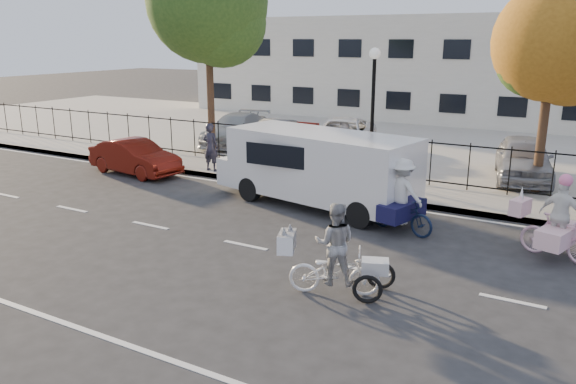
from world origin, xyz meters
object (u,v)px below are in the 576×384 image
Objects in this scene: lamppost at (373,91)px; unicorn_bike at (558,228)px; lot_car_d at (524,158)px; zebra_trike at (335,259)px; white_van at (317,166)px; lot_car_c at (273,134)px; bull_bike at (401,203)px; lot_car_b at (342,136)px; lot_car_a at (236,129)px; red_sedan at (135,157)px; pedestrian at (211,147)px.

lamppost is 7.64m from unicorn_bike.
zebra_trike is at bearing -110.76° from lot_car_d.
white_van is 1.82× the size of lot_car_c.
bull_bike is at bearing 106.10° from unicorn_bike.
lot_car_b is at bearing 159.93° from lot_car_d.
zebra_trike is 1.00× the size of bull_bike.
bull_bike is 7.05m from lot_car_d.
lot_car_a is at bearing 78.16° from unicorn_bike.
bull_bike is (2.39, -4.05, -2.35)m from lamppost.
lot_car_a is at bearing 5.23° from red_sedan.
red_sedan is (-7.51, 0.36, -0.58)m from white_van.
white_van is 1.41× the size of lot_car_a.
lot_car_a reaches higher than red_sedan.
unicorn_bike reaches higher than lot_car_a.
lamppost is 5.25m from bull_bike.
white_van reaches higher than bull_bike.
lot_car_a is 1.29× the size of lot_car_c.
bull_bike is 3.10m from white_van.
lot_car_c is (1.84, 0.17, -0.08)m from lot_car_a.
pedestrian is (-7.98, 6.75, 0.31)m from zebra_trike.
zebra_trike is 14.45m from lot_car_c.
white_van is at bearing -45.63° from lot_car_c.
lot_car_b is (-8.77, 8.02, 0.13)m from unicorn_bike.
zebra_trike is 11.81m from red_sedan.
lamppost is 0.95× the size of lot_car_a.
unicorn_bike reaches higher than lot_car_d.
bull_bike is (-3.60, 0.05, 0.04)m from unicorn_bike.
lot_car_d reaches higher than lot_car_c.
unicorn_bike is (3.55, 4.04, 0.02)m from zebra_trike.
unicorn_bike is at bearing -88.63° from red_sedan.
lot_car_d is at bearing -0.40° from bull_bike.
lot_car_b is at bearing -3.51° from lot_car_a.
unicorn_bike is at bearing -34.35° from lamppost.
white_van reaches higher than lot_car_a.
zebra_trike is 1.07× the size of unicorn_bike.
lot_car_b is at bearing 64.44° from unicorn_bike.
unicorn_bike is 0.39× the size of lot_car_b.
lamppost is 1.22× the size of lot_car_c.
lot_car_b is (-5.22, 12.06, 0.14)m from zebra_trike.
white_van is at bearing -84.94° from lot_car_b.
bull_bike is 12.64m from lot_car_a.
white_van is (-2.93, 5.14, 0.50)m from zebra_trike.
unicorn_bike is 11.85m from pedestrian.
red_sedan is at bearing -172.05° from white_van.
red_sedan is 2.80m from pedestrian.
white_van is at bearing 86.28° from bull_bike.
lamppost is 5.31m from lot_car_b.
unicorn_bike is at bearing -27.99° from lot_car_c.
white_van is at bearing 8.70° from zebra_trike.
lot_car_d is at bearing -158.41° from pedestrian.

